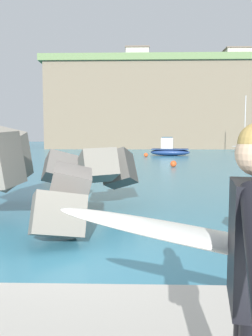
{
  "coord_description": "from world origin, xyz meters",
  "views": [
    {
      "loc": [
        0.89,
        -5.5,
        1.94
      ],
      "look_at": [
        0.73,
        0.5,
        1.4
      ],
      "focal_mm": 35.14,
      "sensor_mm": 36.0,
      "label": 1
    }
  ],
  "objects_px": {
    "boat_near_right": "(169,150)",
    "boat_near_centre": "(243,148)",
    "boat_far_left": "(17,149)",
    "station_building_west": "(240,63)",
    "mooring_buoy_middle": "(146,155)",
    "mooring_buoy_inner": "(173,164)",
    "station_building_central": "(137,63)",
    "surfer_with_board": "(244,269)"
  },
  "relations": [
    {
      "from": "boat_near_right",
      "to": "mooring_buoy_inner",
      "type": "height_order",
      "value": "boat_near_right"
    },
    {
      "from": "mooring_buoy_middle",
      "to": "station_building_central",
      "type": "distance_m",
      "value": 49.61
    },
    {
      "from": "mooring_buoy_inner",
      "to": "station_building_central",
      "type": "bearing_deg",
      "value": 92.12
    },
    {
      "from": "boat_far_left",
      "to": "station_building_central",
      "type": "distance_m",
      "value": 47.25
    },
    {
      "from": "surfer_with_board",
      "to": "station_building_west",
      "type": "height_order",
      "value": "station_building_west"
    },
    {
      "from": "surfer_with_board",
      "to": "boat_near_centre",
      "type": "bearing_deg",
      "value": 71.9
    },
    {
      "from": "mooring_buoy_inner",
      "to": "station_building_central",
      "type": "height_order",
      "value": "station_building_central"
    },
    {
      "from": "boat_far_left",
      "to": "mooring_buoy_inner",
      "type": "relative_size",
      "value": 12.16
    },
    {
      "from": "station_building_central",
      "to": "boat_near_centre",
      "type": "bearing_deg",
      "value": -63.85
    },
    {
      "from": "station_building_central",
      "to": "boat_far_left",
      "type": "bearing_deg",
      "value": -110.19
    },
    {
      "from": "mooring_buoy_inner",
      "to": "station_building_central",
      "type": "xyz_separation_m",
      "value": [
        -2.13,
        57.67,
        19.69
      ]
    },
    {
      "from": "boat_near_centre",
      "to": "mooring_buoy_middle",
      "type": "relative_size",
      "value": 18.6
    },
    {
      "from": "boat_far_left",
      "to": "mooring_buoy_middle",
      "type": "relative_size",
      "value": 12.16
    },
    {
      "from": "surfer_with_board",
      "to": "mooring_buoy_middle",
      "type": "height_order",
      "value": "surfer_with_board"
    },
    {
      "from": "boat_near_centre",
      "to": "station_building_central",
      "type": "relative_size",
      "value": 1.01
    },
    {
      "from": "boat_far_left",
      "to": "station_building_west",
      "type": "bearing_deg",
      "value": 46.26
    },
    {
      "from": "boat_near_right",
      "to": "station_building_west",
      "type": "relative_size",
      "value": 0.58
    },
    {
      "from": "surfer_with_board",
      "to": "mooring_buoy_inner",
      "type": "distance_m",
      "value": 20.92
    },
    {
      "from": "mooring_buoy_middle",
      "to": "station_building_west",
      "type": "height_order",
      "value": "station_building_west"
    },
    {
      "from": "boat_far_left",
      "to": "mooring_buoy_inner",
      "type": "distance_m",
      "value": 24.19
    },
    {
      "from": "surfer_with_board",
      "to": "station_building_west",
      "type": "relative_size",
      "value": 0.26
    },
    {
      "from": "mooring_buoy_inner",
      "to": "station_building_west",
      "type": "relative_size",
      "value": 0.05
    },
    {
      "from": "surfer_with_board",
      "to": "mooring_buoy_inner",
      "type": "relative_size",
      "value": 4.82
    },
    {
      "from": "boat_near_right",
      "to": "boat_near_centre",
      "type": "bearing_deg",
      "value": 43.35
    },
    {
      "from": "station_building_west",
      "to": "station_building_central",
      "type": "relative_size",
      "value": 0.99
    },
    {
      "from": "boat_far_left",
      "to": "mooring_buoy_middle",
      "type": "distance_m",
      "value": 16.36
    },
    {
      "from": "boat_near_right",
      "to": "boat_far_left",
      "type": "height_order",
      "value": "boat_near_right"
    },
    {
      "from": "surfer_with_board",
      "to": "mooring_buoy_middle",
      "type": "relative_size",
      "value": 4.82
    },
    {
      "from": "boat_near_centre",
      "to": "station_building_west",
      "type": "xyz_separation_m",
      "value": [
        9.03,
        32.04,
        19.4
      ]
    },
    {
      "from": "boat_near_right",
      "to": "boat_far_left",
      "type": "bearing_deg",
      "value": 172.95
    },
    {
      "from": "boat_near_right",
      "to": "mooring_buoy_middle",
      "type": "bearing_deg",
      "value": -134.7
    },
    {
      "from": "boat_near_centre",
      "to": "station_building_west",
      "type": "distance_m",
      "value": 38.53
    },
    {
      "from": "boat_near_right",
      "to": "station_building_west",
      "type": "height_order",
      "value": "station_building_west"
    },
    {
      "from": "boat_near_centre",
      "to": "station_building_west",
      "type": "bearing_deg",
      "value": 74.26
    },
    {
      "from": "boat_far_left",
      "to": "station_building_central",
      "type": "height_order",
      "value": "station_building_central"
    },
    {
      "from": "boat_far_left",
      "to": "station_building_west",
      "type": "distance_m",
      "value": 60.1
    },
    {
      "from": "station_building_west",
      "to": "mooring_buoy_middle",
      "type": "bearing_deg",
      "value": -117.27
    },
    {
      "from": "mooring_buoy_middle",
      "to": "station_building_central",
      "type": "relative_size",
      "value": 0.05
    },
    {
      "from": "surfer_with_board",
      "to": "boat_near_centre",
      "type": "height_order",
      "value": "boat_near_centre"
    },
    {
      "from": "mooring_buoy_inner",
      "to": "boat_near_centre",
      "type": "bearing_deg",
      "value": 63.15
    },
    {
      "from": "boat_near_right",
      "to": "station_building_west",
      "type": "distance_m",
      "value": 51.93
    },
    {
      "from": "boat_near_right",
      "to": "station_building_central",
      "type": "relative_size",
      "value": 0.58
    }
  ]
}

